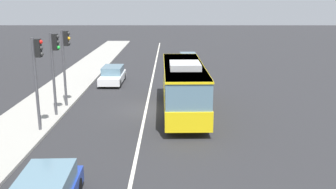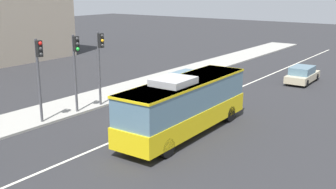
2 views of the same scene
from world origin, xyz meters
TOP-DOWN VIEW (x-y plane):
  - ground_plane at (0.00, 0.00)m, footprint 160.00×160.00m
  - sidewalk_kerb at (0.00, 7.00)m, footprint 80.00×3.81m
  - lane_centre_line at (0.00, 0.00)m, footprint 76.00×0.16m
  - transit_bus at (-0.64, -2.46)m, footprint 10.05×2.72m
  - sedan_beige at (16.15, -3.58)m, footprint 4.54×1.89m
  - sedan_white at (7.93, 3.35)m, footprint 4.51×1.85m
  - traffic_light_near_corner at (-1.61, 5.34)m, footprint 0.34×0.62m
  - traffic_light_mid_block at (-4.33, 5.44)m, footprint 0.33×0.62m
  - traffic_light_far_corner at (0.47, 5.25)m, footprint 0.33×0.62m

SIDE VIEW (x-z plane):
  - ground_plane at x=0.00m, z-range 0.00..0.00m
  - lane_centre_line at x=0.00m, z-range 0.00..0.01m
  - sidewalk_kerb at x=0.00m, z-range 0.00..0.14m
  - sedan_beige at x=16.15m, z-range -0.01..1.46m
  - sedan_white at x=7.93m, z-range -0.01..1.46m
  - transit_bus at x=-0.64m, z-range 0.08..3.54m
  - traffic_light_near_corner at x=-1.61m, z-range 0.96..6.16m
  - traffic_light_mid_block at x=-4.33m, z-range 0.96..6.16m
  - traffic_light_far_corner at x=0.47m, z-range 0.96..6.16m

